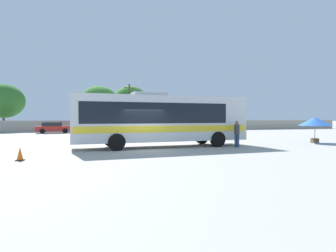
{
  "coord_description": "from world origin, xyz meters",
  "views": [
    {
      "loc": [
        -3.24,
        -16.95,
        1.97
      ],
      "look_at": [
        2.71,
        4.33,
        1.33
      ],
      "focal_mm": 30.03,
      "sensor_mm": 36.0,
      "label": 1
    }
  ],
  "objects": [
    {
      "name": "ground_plane",
      "position": [
        0.0,
        10.0,
        0.0
      ],
      "size": [
        300.0,
        300.0,
        0.0
      ],
      "primitive_type": "plane",
      "color": "#A3A099"
    },
    {
      "name": "perimeter_wall",
      "position": [
        0.0,
        24.91,
        0.8
      ],
      "size": [
        80.0,
        0.3,
        1.6
      ],
      "primitive_type": "cube",
      "color": "#9E998C",
      "rests_on": "ground_plane"
    },
    {
      "name": "coach_bus_silver_yellow",
      "position": [
        1.31,
        1.43,
        1.94
      ],
      "size": [
        11.87,
        3.27,
        3.65
      ],
      "color": "silver",
      "rests_on": "ground_plane"
    },
    {
      "name": "attendant_by_bus_door",
      "position": [
        6.28,
        -0.1,
        1.0
      ],
      "size": [
        0.5,
        0.5,
        1.76
      ],
      "color": "#33476B",
      "rests_on": "ground_plane"
    },
    {
      "name": "vendor_umbrella_secondary_blue",
      "position": [
        13.87,
        1.19,
        1.67
      ],
      "size": [
        2.47,
        2.47,
        2.04
      ],
      "color": "gray",
      "rests_on": "ground_plane"
    },
    {
      "name": "parked_car_leftmost_red",
      "position": [
        -7.75,
        21.91,
        0.75
      ],
      "size": [
        4.46,
        2.28,
        1.4
      ],
      "color": "red",
      "rests_on": "ground_plane"
    },
    {
      "name": "parked_car_second_silver",
      "position": [
        -1.72,
        22.22,
        0.78
      ],
      "size": [
        4.44,
        2.2,
        1.47
      ],
      "color": "#B7BABF",
      "rests_on": "ground_plane"
    },
    {
      "name": "parked_car_third_white",
      "position": [
        4.68,
        21.61,
        0.79
      ],
      "size": [
        4.18,
        2.09,
        1.49
      ],
      "color": "silver",
      "rests_on": "ground_plane"
    },
    {
      "name": "utility_pole_near",
      "position": [
        2.89,
        27.84,
        3.84
      ],
      "size": [
        1.79,
        0.43,
        7.33
      ],
      "color": "#4C3823",
      "rests_on": "ground_plane"
    },
    {
      "name": "roadside_tree_left",
      "position": [
        -15.62,
        30.11,
        4.51
      ],
      "size": [
        6.0,
        6.0,
        7.07
      ],
      "color": "brown",
      "rests_on": "ground_plane"
    },
    {
      "name": "roadside_tree_midleft",
      "position": [
        -1.81,
        27.43,
        4.32
      ],
      "size": [
        5.92,
        5.92,
        6.84
      ],
      "color": "brown",
      "rests_on": "ground_plane"
    },
    {
      "name": "roadside_tree_midright",
      "position": [
        3.61,
        31.73,
        4.98
      ],
      "size": [
        5.89,
        5.89,
        7.49
      ],
      "color": "brown",
      "rests_on": "ground_plane"
    },
    {
      "name": "traffic_cone_on_apron",
      "position": [
        -6.34,
        -2.71,
        0.31
      ],
      "size": [
        0.36,
        0.36,
        0.64
      ],
      "color": "black",
      "rests_on": "ground_plane"
    }
  ]
}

